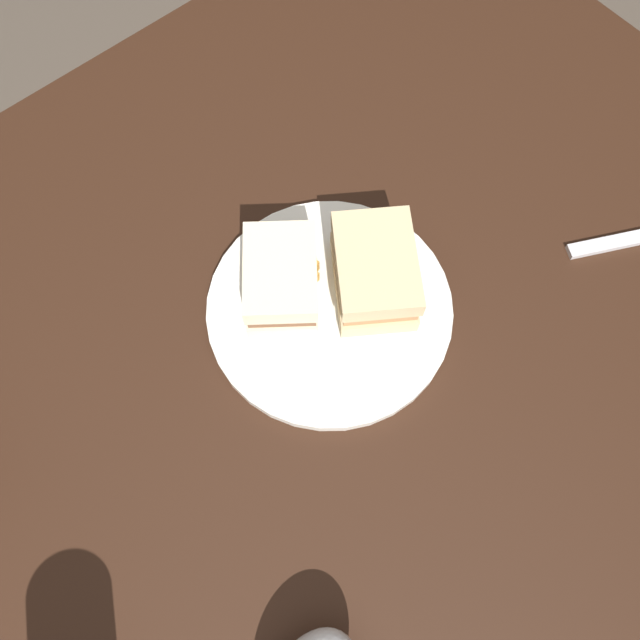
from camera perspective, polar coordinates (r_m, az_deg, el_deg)
ground_plane at (r=1.41m, az=-0.42°, el=-12.99°), size 6.00×6.00×0.00m
dining_table at (r=1.04m, az=-0.56°, el=-9.67°), size 1.22×0.97×0.76m
plate at (r=0.69m, az=0.84°, el=0.98°), size 0.26×0.26×0.01m
sandwich_half_left at (r=0.67m, az=4.83°, el=4.21°), size 0.13×0.14×0.06m
sandwich_half_right at (r=0.66m, az=-3.42°, el=3.50°), size 0.12×0.13×0.06m
potato_wedge_front at (r=0.69m, az=-1.69°, el=4.03°), size 0.04×0.03×0.02m
potato_wedge_middle at (r=0.69m, az=-1.81°, el=4.34°), size 0.02×0.04×0.02m
potato_wedge_back at (r=0.70m, az=4.39°, el=4.89°), size 0.03×0.05×0.02m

